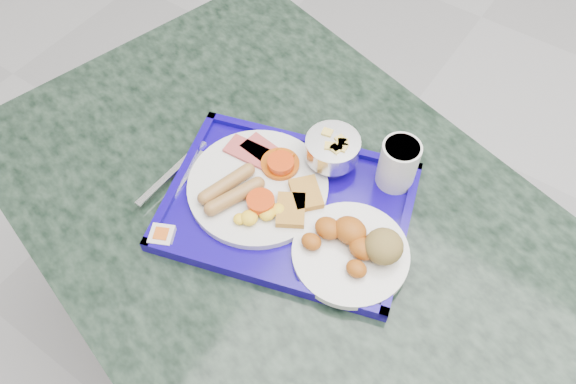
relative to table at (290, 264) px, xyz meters
The scene contains 10 objects.
floor 0.79m from the table, 28.16° to the left, with size 6.00×6.00×0.00m, color #9A9A9D.
table is the anchor object (origin of this frame).
tray 0.19m from the table, 137.16° to the left, with size 0.48×0.41×0.02m.
main_plate 0.22m from the table, behind, with size 0.24×0.24×0.04m.
bread_plate 0.25m from the table, ahead, with size 0.19×0.19×0.06m.
fruit_bowl 0.27m from the table, 88.99° to the left, with size 0.10×0.10×0.07m.
juice_cup 0.31m from the table, 55.06° to the left, with size 0.07×0.07×0.09m.
spoon 0.27m from the table, behind, with size 0.06×0.19×0.01m.
knife 0.30m from the table, 166.73° to the right, with size 0.01×0.17×0.00m, color silver.
jam_packet 0.29m from the table, 131.85° to the right, with size 0.05×0.05×0.02m.
Camera 1 is at (-0.24, -0.69, 1.52)m, focal length 35.00 mm.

